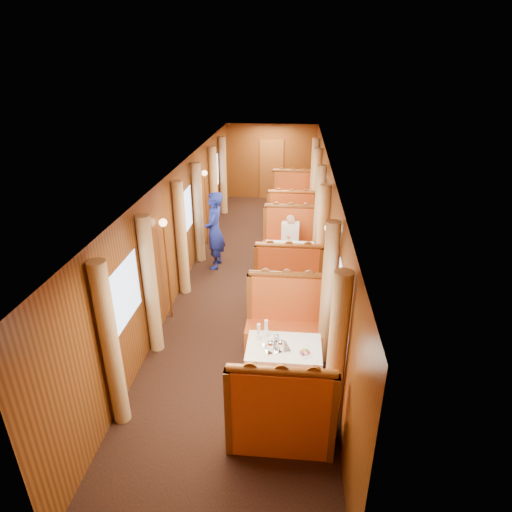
# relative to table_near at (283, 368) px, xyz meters

# --- Properties ---
(floor) EXTENTS (3.00, 12.00, 0.01)m
(floor) POSITION_rel_table_near_xyz_m (-0.75, 3.50, -0.38)
(floor) COLOR black
(floor) RESTS_ON ground
(ceiling) EXTENTS (3.00, 12.00, 0.01)m
(ceiling) POSITION_rel_table_near_xyz_m (-0.75, 3.50, 2.12)
(ceiling) COLOR silver
(ceiling) RESTS_ON wall_left
(wall_far) EXTENTS (3.00, 0.01, 2.50)m
(wall_far) POSITION_rel_table_near_xyz_m (-0.75, 9.50, 0.88)
(wall_far) COLOR brown
(wall_far) RESTS_ON floor
(wall_near) EXTENTS (3.00, 0.01, 2.50)m
(wall_near) POSITION_rel_table_near_xyz_m (-0.75, -2.50, 0.88)
(wall_near) COLOR brown
(wall_near) RESTS_ON floor
(wall_left) EXTENTS (0.01, 12.00, 2.50)m
(wall_left) POSITION_rel_table_near_xyz_m (-2.25, 3.50, 0.88)
(wall_left) COLOR brown
(wall_left) RESTS_ON floor
(wall_right) EXTENTS (0.01, 12.00, 2.50)m
(wall_right) POSITION_rel_table_near_xyz_m (0.75, 3.50, 0.88)
(wall_right) COLOR brown
(wall_right) RESTS_ON floor
(doorway_far) EXTENTS (0.80, 0.04, 2.00)m
(doorway_far) POSITION_rel_table_near_xyz_m (-0.75, 9.47, 0.62)
(doorway_far) COLOR brown
(doorway_far) RESTS_ON floor
(table_near) EXTENTS (1.05, 0.72, 0.75)m
(table_near) POSITION_rel_table_near_xyz_m (0.00, 0.00, 0.00)
(table_near) COLOR white
(table_near) RESTS_ON floor
(banquette_near_fwd) EXTENTS (1.30, 0.55, 1.34)m
(banquette_near_fwd) POSITION_rel_table_near_xyz_m (0.00, -1.01, 0.05)
(banquette_near_fwd) COLOR #B22E13
(banquette_near_fwd) RESTS_ON floor
(banquette_near_aft) EXTENTS (1.30, 0.55, 1.34)m
(banquette_near_aft) POSITION_rel_table_near_xyz_m (0.00, 1.01, 0.05)
(banquette_near_aft) COLOR #B22E13
(banquette_near_aft) RESTS_ON floor
(table_mid) EXTENTS (1.05, 0.72, 0.75)m
(table_mid) POSITION_rel_table_near_xyz_m (0.00, 3.50, 0.00)
(table_mid) COLOR white
(table_mid) RESTS_ON floor
(banquette_mid_fwd) EXTENTS (1.30, 0.55, 1.34)m
(banquette_mid_fwd) POSITION_rel_table_near_xyz_m (0.00, 2.49, 0.05)
(banquette_mid_fwd) COLOR #B22E13
(banquette_mid_fwd) RESTS_ON floor
(banquette_mid_aft) EXTENTS (1.30, 0.55, 1.34)m
(banquette_mid_aft) POSITION_rel_table_near_xyz_m (0.00, 4.51, 0.05)
(banquette_mid_aft) COLOR #B22E13
(banquette_mid_aft) RESTS_ON floor
(table_far) EXTENTS (1.05, 0.72, 0.75)m
(table_far) POSITION_rel_table_near_xyz_m (0.00, 7.00, 0.00)
(table_far) COLOR white
(table_far) RESTS_ON floor
(banquette_far_fwd) EXTENTS (1.30, 0.55, 1.34)m
(banquette_far_fwd) POSITION_rel_table_near_xyz_m (0.00, 5.99, 0.05)
(banquette_far_fwd) COLOR #B22E13
(banquette_far_fwd) RESTS_ON floor
(banquette_far_aft) EXTENTS (1.30, 0.55, 1.34)m
(banquette_far_aft) POSITION_rel_table_near_xyz_m (0.00, 8.01, 0.05)
(banquette_far_aft) COLOR #B22E13
(banquette_far_aft) RESTS_ON floor
(tea_tray) EXTENTS (0.41, 0.36, 0.01)m
(tea_tray) POSITION_rel_table_near_xyz_m (-0.10, -0.05, 0.38)
(tea_tray) COLOR silver
(tea_tray) RESTS_ON table_near
(teapot_left) EXTENTS (0.19, 0.16, 0.14)m
(teapot_left) POSITION_rel_table_near_xyz_m (-0.18, -0.14, 0.44)
(teapot_left) COLOR silver
(teapot_left) RESTS_ON tea_tray
(teapot_right) EXTENTS (0.20, 0.18, 0.13)m
(teapot_right) POSITION_rel_table_near_xyz_m (-0.04, -0.10, 0.44)
(teapot_right) COLOR silver
(teapot_right) RESTS_ON tea_tray
(teapot_back) EXTENTS (0.17, 0.15, 0.11)m
(teapot_back) POSITION_rel_table_near_xyz_m (-0.11, 0.06, 0.43)
(teapot_back) COLOR silver
(teapot_back) RESTS_ON tea_tray
(fruit_plate) EXTENTS (0.21, 0.21, 0.05)m
(fruit_plate) POSITION_rel_table_near_xyz_m (0.29, -0.14, 0.39)
(fruit_plate) COLOR white
(fruit_plate) RESTS_ON table_near
(cup_inboard) EXTENTS (0.08, 0.08, 0.26)m
(cup_inboard) POSITION_rel_table_near_xyz_m (-0.37, 0.13, 0.48)
(cup_inboard) COLOR white
(cup_inboard) RESTS_ON table_near
(cup_outboard) EXTENTS (0.08, 0.08, 0.26)m
(cup_outboard) POSITION_rel_table_near_xyz_m (-0.27, 0.24, 0.48)
(cup_outboard) COLOR white
(cup_outboard) RESTS_ON table_near
(rose_vase_mid) EXTENTS (0.06, 0.06, 0.36)m
(rose_vase_mid) POSITION_rel_table_near_xyz_m (-0.02, 3.50, 0.55)
(rose_vase_mid) COLOR silver
(rose_vase_mid) RESTS_ON table_mid
(rose_vase_far) EXTENTS (0.06, 0.06, 0.36)m
(rose_vase_far) POSITION_rel_table_near_xyz_m (-0.00, 6.96, 0.55)
(rose_vase_far) COLOR silver
(rose_vase_far) RESTS_ON table_far
(window_left_near) EXTENTS (0.01, 1.20, 0.90)m
(window_left_near) POSITION_rel_table_near_xyz_m (-2.24, 0.00, 1.07)
(window_left_near) COLOR #90ADD4
(window_left_near) RESTS_ON wall_left
(curtain_left_near_a) EXTENTS (0.22, 0.22, 2.35)m
(curtain_left_near_a) POSITION_rel_table_near_xyz_m (-2.13, -0.78, 0.80)
(curtain_left_near_a) COLOR #DDB071
(curtain_left_near_a) RESTS_ON floor
(curtain_left_near_b) EXTENTS (0.22, 0.22, 2.35)m
(curtain_left_near_b) POSITION_rel_table_near_xyz_m (-2.13, 0.78, 0.80)
(curtain_left_near_b) COLOR #DDB071
(curtain_left_near_b) RESTS_ON floor
(window_right_near) EXTENTS (0.01, 1.20, 0.90)m
(window_right_near) POSITION_rel_table_near_xyz_m (0.74, 0.00, 1.07)
(window_right_near) COLOR #90ADD4
(window_right_near) RESTS_ON wall_right
(curtain_right_near_a) EXTENTS (0.22, 0.22, 2.35)m
(curtain_right_near_a) POSITION_rel_table_near_xyz_m (0.63, -0.78, 0.80)
(curtain_right_near_a) COLOR #DDB071
(curtain_right_near_a) RESTS_ON floor
(curtain_right_near_b) EXTENTS (0.22, 0.22, 2.35)m
(curtain_right_near_b) POSITION_rel_table_near_xyz_m (0.63, 0.78, 0.80)
(curtain_right_near_b) COLOR #DDB071
(curtain_right_near_b) RESTS_ON floor
(window_left_mid) EXTENTS (0.01, 1.20, 0.90)m
(window_left_mid) POSITION_rel_table_near_xyz_m (-2.24, 3.50, 1.07)
(window_left_mid) COLOR #90ADD4
(window_left_mid) RESTS_ON wall_left
(curtain_left_mid_a) EXTENTS (0.22, 0.22, 2.35)m
(curtain_left_mid_a) POSITION_rel_table_near_xyz_m (-2.13, 2.72, 0.80)
(curtain_left_mid_a) COLOR #DDB071
(curtain_left_mid_a) RESTS_ON floor
(curtain_left_mid_b) EXTENTS (0.22, 0.22, 2.35)m
(curtain_left_mid_b) POSITION_rel_table_near_xyz_m (-2.13, 4.28, 0.80)
(curtain_left_mid_b) COLOR #DDB071
(curtain_left_mid_b) RESTS_ON floor
(window_right_mid) EXTENTS (0.01, 1.20, 0.90)m
(window_right_mid) POSITION_rel_table_near_xyz_m (0.74, 3.50, 1.07)
(window_right_mid) COLOR #90ADD4
(window_right_mid) RESTS_ON wall_right
(curtain_right_mid_a) EXTENTS (0.22, 0.22, 2.35)m
(curtain_right_mid_a) POSITION_rel_table_near_xyz_m (0.63, 2.72, 0.80)
(curtain_right_mid_a) COLOR #DDB071
(curtain_right_mid_a) RESTS_ON floor
(curtain_right_mid_b) EXTENTS (0.22, 0.22, 2.35)m
(curtain_right_mid_b) POSITION_rel_table_near_xyz_m (0.63, 4.28, 0.80)
(curtain_right_mid_b) COLOR #DDB071
(curtain_right_mid_b) RESTS_ON floor
(window_left_far) EXTENTS (0.01, 1.20, 0.90)m
(window_left_far) POSITION_rel_table_near_xyz_m (-2.24, 7.00, 1.07)
(window_left_far) COLOR #90ADD4
(window_left_far) RESTS_ON wall_left
(curtain_left_far_a) EXTENTS (0.22, 0.22, 2.35)m
(curtain_left_far_a) POSITION_rel_table_near_xyz_m (-2.13, 6.22, 0.80)
(curtain_left_far_a) COLOR #DDB071
(curtain_left_far_a) RESTS_ON floor
(curtain_left_far_b) EXTENTS (0.22, 0.22, 2.35)m
(curtain_left_far_b) POSITION_rel_table_near_xyz_m (-2.13, 7.78, 0.80)
(curtain_left_far_b) COLOR #DDB071
(curtain_left_far_b) RESTS_ON floor
(window_right_far) EXTENTS (0.01, 1.20, 0.90)m
(window_right_far) POSITION_rel_table_near_xyz_m (0.74, 7.00, 1.07)
(window_right_far) COLOR #90ADD4
(window_right_far) RESTS_ON wall_right
(curtain_right_far_a) EXTENTS (0.22, 0.22, 2.35)m
(curtain_right_far_a) POSITION_rel_table_near_xyz_m (0.63, 6.22, 0.80)
(curtain_right_far_a) COLOR #DDB071
(curtain_right_far_a) RESTS_ON floor
(curtain_right_far_b) EXTENTS (0.22, 0.22, 2.35)m
(curtain_right_far_b) POSITION_rel_table_near_xyz_m (0.63, 7.78, 0.80)
(curtain_right_far_b) COLOR #DDB071
(curtain_right_far_b) RESTS_ON floor
(sconce_left_fore) EXTENTS (0.14, 0.14, 1.95)m
(sconce_left_fore) POSITION_rel_table_near_xyz_m (-2.15, 1.75, 1.01)
(sconce_left_fore) COLOR #BF8C3F
(sconce_left_fore) RESTS_ON floor
(sconce_right_fore) EXTENTS (0.14, 0.14, 1.95)m
(sconce_right_fore) POSITION_rel_table_near_xyz_m (0.65, 1.75, 1.01)
(sconce_right_fore) COLOR #BF8C3F
(sconce_right_fore) RESTS_ON floor
(sconce_left_aft) EXTENTS (0.14, 0.14, 1.95)m
(sconce_left_aft) POSITION_rel_table_near_xyz_m (-2.15, 5.25, 1.01)
(sconce_left_aft) COLOR #BF8C3F
(sconce_left_aft) RESTS_ON floor
(sconce_right_aft) EXTENTS (0.14, 0.14, 1.95)m
(sconce_right_aft) POSITION_rel_table_near_xyz_m (0.65, 5.25, 1.01)
(sconce_right_aft) COLOR #BF8C3F
(sconce_right_aft) RESTS_ON floor
(steward) EXTENTS (0.43, 0.65, 1.79)m
(steward) POSITION_rel_table_near_xyz_m (-1.70, 3.95, 0.52)
(steward) COLOR navy
(steward) RESTS_ON floor
(passenger) EXTENTS (0.40, 0.44, 0.76)m
(passenger) POSITION_rel_table_near_xyz_m (-0.00, 4.23, 0.37)
(passenger) COLOR beige
(passenger) RESTS_ON banquette_mid_aft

